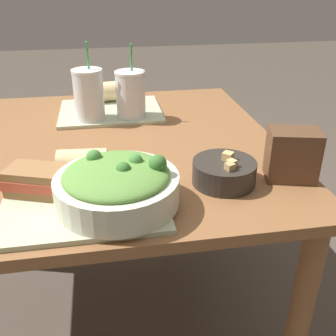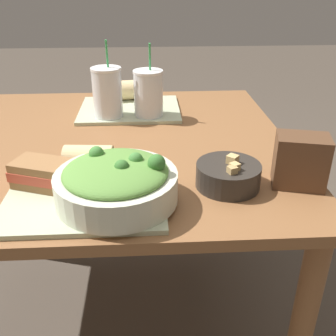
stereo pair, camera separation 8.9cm
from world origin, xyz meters
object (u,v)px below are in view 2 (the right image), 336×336
drink_cup_dark (108,94)px  drink_cup_red (148,95)px  baguette_far (126,90)px  baguette_near (90,160)px  salad_bowl (116,181)px  soup_bowl (228,174)px  chip_bag (300,161)px  sandwich_near (44,174)px

drink_cup_dark → drink_cup_red: 0.14m
baguette_far → baguette_near: bearing=166.6°
salad_bowl → baguette_far: bearing=90.5°
soup_bowl → chip_bag: size_ratio=1.13×
sandwich_near → baguette_far: (0.17, 0.69, 0.01)m
baguette_far → salad_bowl: bearing=173.3°
drink_cup_red → chip_bag: (0.36, -0.50, -0.02)m
drink_cup_red → baguette_far: bearing=114.1°
salad_bowl → soup_bowl: salad_bowl is taller
soup_bowl → sandwich_near: soup_bowl is taller
sandwich_near → drink_cup_red: bearing=81.9°
soup_bowl → baguette_near: (-0.34, 0.06, 0.02)m
sandwich_near → baguette_far: baguette_far is taller
sandwich_near → baguette_near: baguette_near is taller
soup_bowl → drink_cup_dark: 0.60m
sandwich_near → drink_cup_dark: (0.12, 0.49, 0.05)m
salad_bowl → drink_cup_red: size_ratio=1.10×
soup_bowl → drink_cup_dark: (-0.33, 0.50, 0.06)m
baguette_near → chip_bag: bearing=-92.7°
soup_bowl → drink_cup_red: (-0.19, 0.50, 0.06)m
salad_bowl → sandwich_near: (-0.18, 0.08, -0.02)m
salad_bowl → chip_bag: 0.45m
salad_bowl → sandwich_near: 0.20m
salad_bowl → drink_cup_red: drink_cup_red is taller
baguette_far → drink_cup_dark: drink_cup_dark is taller
drink_cup_dark → chip_bag: size_ratio=1.87×
soup_bowl → drink_cup_dark: drink_cup_dark is taller
sandwich_near → soup_bowl: bearing=18.7°
baguette_far → drink_cup_red: drink_cup_red is taller
soup_bowl → drink_cup_red: size_ratio=0.63×
salad_bowl → sandwich_near: bearing=157.2°
baguette_near → drink_cup_dark: 0.44m
salad_bowl → baguette_near: 0.15m
soup_bowl → baguette_far: 0.75m
drink_cup_dark → salad_bowl: bearing=-83.8°
salad_bowl → soup_bowl: size_ratio=1.74×
drink_cup_red → soup_bowl: bearing=-69.4°
soup_bowl → drink_cup_red: 0.54m
salad_bowl → baguette_far: 0.76m
drink_cup_dark → drink_cup_red: drink_cup_dark is taller
soup_bowl → baguette_far: size_ratio=1.46×
baguette_near → chip_bag: (0.52, -0.07, 0.02)m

